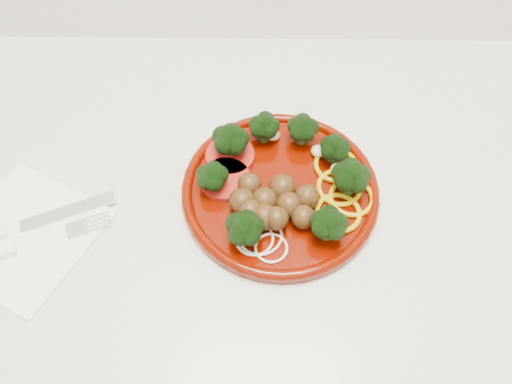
{
  "coord_description": "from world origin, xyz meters",
  "views": [
    {
      "loc": [
        0.05,
        1.36,
        1.43
      ],
      "look_at": [
        0.05,
        1.69,
        0.92
      ],
      "focal_mm": 35.0,
      "sensor_mm": 36.0,
      "label": 1
    }
  ],
  "objects": [
    {
      "name": "knife",
      "position": [
        -0.25,
        1.64,
        0.91
      ],
      "size": [
        0.21,
        0.1,
        0.01
      ],
      "rotation": [
        0.0,
        0.0,
        0.41
      ],
      "color": "silver",
      "rests_on": "napkin"
    },
    {
      "name": "fork",
      "position": [
        -0.24,
        1.61,
        0.91
      ],
      "size": [
        0.18,
        0.09,
        0.01
      ],
      "rotation": [
        0.0,
        0.0,
        0.41
      ],
      "color": "white",
      "rests_on": "napkin"
    },
    {
      "name": "napkin",
      "position": [
        -0.23,
        1.64,
        0.9
      ],
      "size": [
        0.21,
        0.21,
        0.0
      ],
      "primitive_type": "cube",
      "rotation": [
        0.0,
        0.0,
        1.09
      ],
      "color": "white",
      "rests_on": "counter"
    },
    {
      "name": "plate",
      "position": [
        0.08,
        1.71,
        0.92
      ],
      "size": [
        0.25,
        0.25,
        0.06
      ],
      "rotation": [
        0.0,
        0.0,
        -0.36
      ],
      "color": "#4A0800",
      "rests_on": "counter"
    },
    {
      "name": "counter",
      "position": [
        0.0,
        1.7,
        0.45
      ],
      "size": [
        2.4,
        0.6,
        0.9
      ],
      "color": "silver",
      "rests_on": "ground"
    }
  ]
}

